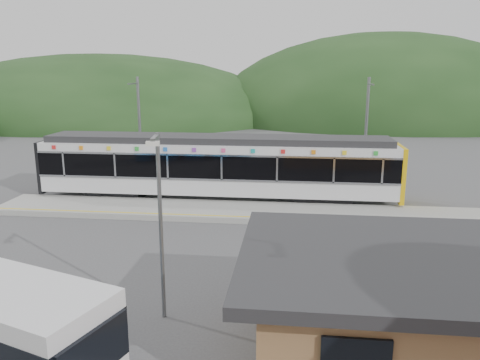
# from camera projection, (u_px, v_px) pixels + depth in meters

# --- Properties ---
(ground) EXTENTS (120.00, 120.00, 0.00)m
(ground) POSITION_uv_depth(u_px,v_px,m) (232.00, 236.00, 21.34)
(ground) COLOR #4C4C4F
(ground) RESTS_ON ground
(hills) EXTENTS (146.00, 149.00, 26.00)m
(hills) POSITION_uv_depth(u_px,v_px,m) (356.00, 207.00, 25.78)
(hills) COLOR #1E3D19
(hills) RESTS_ON ground
(platform) EXTENTS (26.00, 3.20, 0.30)m
(platform) POSITION_uv_depth(u_px,v_px,m) (240.00, 212.00, 24.50)
(platform) COLOR #9E9E99
(platform) RESTS_ON ground
(yellow_line) EXTENTS (26.00, 0.10, 0.01)m
(yellow_line) POSITION_uv_depth(u_px,v_px,m) (237.00, 216.00, 23.21)
(yellow_line) COLOR yellow
(yellow_line) RESTS_ON platform
(train) EXTENTS (20.44, 3.01, 3.74)m
(train) POSITION_uv_depth(u_px,v_px,m) (217.00, 165.00, 26.85)
(train) COLOR black
(train) RESTS_ON ground
(catenary_mast_west) EXTENTS (0.18, 1.80, 7.00)m
(catenary_mast_west) POSITION_uv_depth(u_px,v_px,m) (140.00, 131.00, 29.56)
(catenary_mast_west) COLOR slate
(catenary_mast_west) RESTS_ON ground
(catenary_mast_east) EXTENTS (0.18, 1.80, 7.00)m
(catenary_mast_east) POSITION_uv_depth(u_px,v_px,m) (366.00, 134.00, 28.03)
(catenary_mast_east) COLOR slate
(catenary_mast_east) RESTS_ON ground
(station_shelter) EXTENTS (9.20, 6.20, 3.00)m
(station_shelter) POSITION_uv_depth(u_px,v_px,m) (424.00, 310.00, 11.62)
(station_shelter) COLOR olive
(station_shelter) RESTS_ON ground
(lamp_post) EXTENTS (0.37, 1.02, 5.66)m
(lamp_post) POSITION_uv_depth(u_px,v_px,m) (159.00, 212.00, 13.44)
(lamp_post) COLOR slate
(lamp_post) RESTS_ON ground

